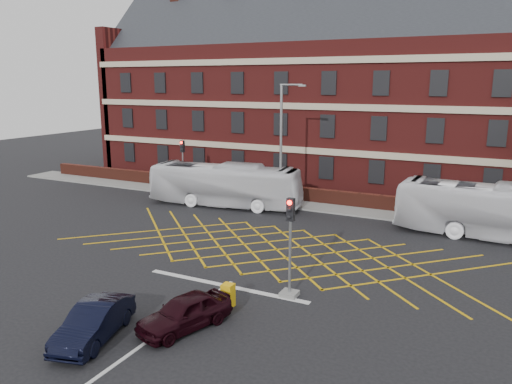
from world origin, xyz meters
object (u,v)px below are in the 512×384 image
at_px(traffic_light_far, 183,171).
at_px(utility_cabinet, 228,295).
at_px(bus_left, 225,185).
at_px(bus_right, 501,212).
at_px(car_navy, 94,322).
at_px(direction_signs, 173,174).
at_px(traffic_light_near, 290,257).
at_px(street_lamp, 282,169).
at_px(car_maroon, 185,312).

bearing_deg(traffic_light_far, utility_cabinet, -50.57).
bearing_deg(traffic_light_far, bus_left, -24.24).
relative_size(bus_left, bus_right, 0.96).
xyz_separation_m(car_navy, direction_signs, (-12.08, 21.37, 0.74)).
bearing_deg(bus_left, traffic_light_near, -146.88).
bearing_deg(traffic_light_near, street_lamp, 115.25).
relative_size(bus_left, car_navy, 2.87).
distance_m(bus_right, street_lamp, 14.00).
bearing_deg(street_lamp, bus_right, -1.80).
bearing_deg(bus_right, bus_left, 92.97).
distance_m(car_maroon, street_lamp, 17.98).
height_order(bus_right, street_lamp, street_lamp).
height_order(car_maroon, direction_signs, direction_signs).
distance_m(traffic_light_far, utility_cabinet, 21.87).
bearing_deg(direction_signs, car_navy, -60.52).
xyz_separation_m(bus_left, car_maroon, (8.04, -16.77, -0.93)).
xyz_separation_m(bus_left, traffic_light_far, (-5.32, 2.39, 0.20)).
relative_size(traffic_light_far, direction_signs, 1.94).
height_order(traffic_light_near, direction_signs, traffic_light_near).
bearing_deg(utility_cabinet, traffic_light_near, 48.18).
relative_size(car_maroon, traffic_light_far, 0.87).
distance_m(bus_left, direction_signs, 6.93).
height_order(traffic_light_near, street_lamp, street_lamp).
bearing_deg(street_lamp, car_navy, -85.84).
bearing_deg(direction_signs, traffic_light_far, -5.97).
bearing_deg(bus_right, street_lamp, 90.52).
distance_m(bus_left, utility_cabinet, 16.84).
bearing_deg(utility_cabinet, car_maroon, -102.59).
distance_m(bus_right, car_navy, 22.82).
xyz_separation_m(car_maroon, direction_signs, (-14.49, 19.28, 0.74)).
bearing_deg(car_maroon, utility_cabinet, 95.82).
bearing_deg(street_lamp, utility_cabinet, -73.98).
height_order(traffic_light_near, traffic_light_far, same).
relative_size(car_maroon, traffic_light_near, 0.87).
xyz_separation_m(bus_right, traffic_light_near, (-7.75, -12.64, 0.14)).
xyz_separation_m(car_navy, traffic_light_far, (-10.94, 21.25, 1.12)).
distance_m(bus_left, bus_right, 18.13).
height_order(traffic_light_near, utility_cabinet, traffic_light_near).
distance_m(traffic_light_far, direction_signs, 1.21).
bearing_deg(utility_cabinet, bus_right, 56.87).
bearing_deg(direction_signs, street_lamp, -9.94).
distance_m(car_navy, direction_signs, 24.56).
height_order(bus_left, utility_cabinet, bus_left).
bearing_deg(car_maroon, bus_left, 134.02).
height_order(car_maroon, traffic_light_far, traffic_light_far).
distance_m(bus_left, car_maroon, 18.62).
relative_size(bus_right, direction_signs, 5.30).
xyz_separation_m(car_navy, traffic_light_near, (4.75, 6.42, 1.12)).
relative_size(street_lamp, utility_cabinet, 9.07).
xyz_separation_m(bus_left, traffic_light_near, (10.37, -12.43, 0.20)).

